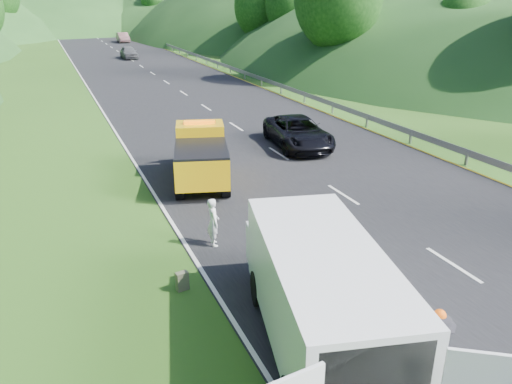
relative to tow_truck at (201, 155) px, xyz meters
name	(u,v)px	position (x,y,z in m)	size (l,w,h in m)	color
ground	(329,254)	(1.67, -7.74, -1.16)	(320.00, 320.00, 0.00)	#38661E
road_surface	(153,73)	(4.67, 32.26, -1.15)	(14.00, 200.00, 0.02)	black
guardrail	(189,57)	(11.97, 44.76, -1.16)	(0.06, 140.00, 1.52)	gray
tree_line_right	(257,48)	(24.67, 52.26, -1.16)	(14.00, 140.00, 14.00)	#29601C
hills_backdrop	(91,25)	(8.17, 126.96, -1.16)	(201.00, 288.60, 44.00)	#2D5B23
tow_truck	(201,155)	(0.00, 0.00, 0.00)	(3.44, 5.86, 2.38)	black
white_van	(320,290)	(-0.78, -11.33, 0.28)	(4.65, 7.66, 2.54)	black
woman	(214,245)	(-1.39, -5.80, -1.16)	(0.57, 0.42, 1.56)	silver
child	(301,293)	(-0.12, -9.32, -1.16)	(0.50, 0.39, 1.02)	tan
suitcase	(182,281)	(-2.99, -7.93, -0.90)	(0.33, 0.18, 0.53)	#52523D
passing_suv	(298,147)	(6.15, 3.04, -1.16)	(2.51, 5.45, 1.51)	black
dist_car_a	(129,59)	(4.66, 46.15, -1.16)	(1.78, 4.42, 1.51)	#424346
dist_car_b	(123,43)	(7.71, 70.22, -1.16)	(1.67, 4.79, 1.58)	brown
dist_car_c	(89,36)	(3.72, 87.64, -1.16)	(1.84, 4.51, 1.31)	#A05350
dist_car_d	(94,32)	(6.19, 100.79, -1.16)	(1.78, 4.42, 1.51)	gray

